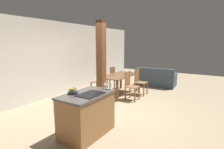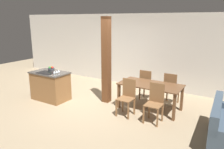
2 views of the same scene
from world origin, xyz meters
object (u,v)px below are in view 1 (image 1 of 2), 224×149
(dining_table, at_px, (119,78))
(dining_chair_near_right, at_px, (139,81))
(couch, at_px, (156,79))
(dining_chair_far_left, at_px, (99,81))
(dining_chair_near_left, at_px, (130,85))
(dining_chair_far_right, at_px, (110,78))
(kitchen_island, at_px, (87,114))
(fruit_bowl, at_px, (73,91))
(wine_glass_near, at_px, (111,85))
(timber_post, at_px, (101,64))
(wine_glass_middle, at_px, (108,84))
(wine_glass_far, at_px, (105,84))

(dining_table, distance_m, dining_chair_near_right, 0.78)
(couch, bearing_deg, dining_chair_far_left, 57.55)
(dining_chair_near_left, relative_size, dining_chair_far_right, 1.00)
(kitchen_island, distance_m, fruit_bowl, 0.57)
(fruit_bowl, distance_m, couch, 5.31)
(kitchen_island, relative_size, wine_glass_near, 8.01)
(fruit_bowl, height_order, dining_chair_far_left, fruit_bowl)
(kitchen_island, xyz_separation_m, fruit_bowl, (-0.15, 0.22, 0.50))
(fruit_bowl, xyz_separation_m, dining_chair_near_right, (3.53, 0.03, -0.44))
(fruit_bowl, bearing_deg, timber_post, 17.13)
(kitchen_island, bearing_deg, dining_chair_far_left, 31.17)
(wine_glass_middle, xyz_separation_m, timber_post, (1.10, 0.96, 0.28))
(kitchen_island, relative_size, couch, 0.69)
(wine_glass_far, relative_size, dining_table, 0.09)
(fruit_bowl, bearing_deg, kitchen_island, -55.61)
(dining_chair_near_right, xyz_separation_m, dining_chair_far_right, (0.00, 1.32, 0.00))
(dining_chair_near_left, bearing_deg, wine_glass_middle, -167.90)
(wine_glass_middle, distance_m, dining_chair_far_left, 2.78)
(dining_chair_far_left, bearing_deg, timber_post, 39.23)
(wine_glass_middle, bearing_deg, fruit_bowl, 147.89)
(kitchen_island, bearing_deg, couch, 1.64)
(fruit_bowl, bearing_deg, dining_chair_far_right, 20.90)
(wine_glass_near, xyz_separation_m, dining_table, (2.47, 1.19, -0.37))
(fruit_bowl, height_order, wine_glass_middle, wine_glass_middle)
(wine_glass_far, distance_m, dining_chair_near_left, 2.18)
(dining_chair_far_right, bearing_deg, dining_chair_near_right, 90.00)
(dining_chair_far_right, bearing_deg, dining_table, 59.52)
(wine_glass_near, xyz_separation_m, wine_glass_middle, (0.00, 0.09, 0.00))
(dining_table, distance_m, dining_chair_near_left, 0.78)
(dining_chair_near_left, distance_m, dining_chair_near_right, 0.78)
(dining_chair_near_left, bearing_deg, kitchen_island, -174.43)
(dining_chair_far_right, relative_size, timber_post, 0.38)
(wine_glass_near, relative_size, couch, 0.09)
(fruit_bowl, relative_size, wine_glass_near, 1.41)
(dining_chair_far_left, bearing_deg, fruit_bowl, 26.08)
(fruit_bowl, relative_size, couch, 0.12)
(couch, bearing_deg, dining_table, 67.29)
(kitchen_island, relative_size, dining_chair_near_right, 1.21)
(dining_chair_near_right, xyz_separation_m, couch, (1.74, -0.11, -0.22))
(wine_glass_middle, bearing_deg, dining_chair_near_right, 8.88)
(wine_glass_far, bearing_deg, dining_chair_far_left, 38.83)
(wine_glass_middle, relative_size, wine_glass_far, 1.00)
(kitchen_island, relative_size, wine_glass_far, 8.01)
(kitchen_island, xyz_separation_m, couch, (5.11, 0.15, -0.17))
(dining_chair_near_right, distance_m, dining_chair_far_left, 1.53)
(dining_table, distance_m, dining_chair_far_right, 0.78)
(dining_chair_far_right, distance_m, couch, 2.26)
(wine_glass_middle, bearing_deg, dining_chair_far_right, 31.67)
(wine_glass_near, height_order, dining_chair_far_left, wine_glass_near)
(couch, distance_m, timber_post, 3.69)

